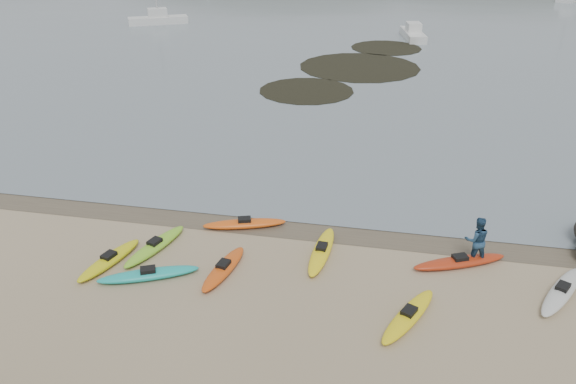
# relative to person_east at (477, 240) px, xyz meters

# --- Properties ---
(ground) EXTENTS (600.00, 600.00, 0.00)m
(ground) POSITION_rel_person_east_xyz_m (-7.78, 1.64, -0.98)
(ground) COLOR tan
(ground) RESTS_ON ground
(wet_sand) EXTENTS (60.00, 60.00, 0.00)m
(wet_sand) POSITION_rel_person_east_xyz_m (-7.78, 1.34, -0.97)
(wet_sand) COLOR brown
(wet_sand) RESTS_ON ground
(kayaks) EXTENTS (18.92, 7.59, 0.34)m
(kayaks) POSITION_rel_person_east_xyz_m (-6.96, -1.83, -0.81)
(kayaks) COLOR yellow
(kayaks) RESTS_ON ground
(person_east) EXTENTS (1.06, 0.88, 1.96)m
(person_east) POSITION_rel_person_east_xyz_m (0.00, 0.00, 0.00)
(person_east) COLOR navy
(person_east) RESTS_ON ground
(kelp_mats) EXTENTS (12.53, 23.42, 0.04)m
(kelp_mats) POSITION_rel_person_east_xyz_m (-7.29, 29.71, -0.95)
(kelp_mats) COLOR black
(kelp_mats) RESTS_ON water
(far_hills) EXTENTS (550.00, 135.00, 80.00)m
(far_hills) POSITION_rel_person_east_xyz_m (31.60, 195.61, -16.91)
(far_hills) COLOR #384235
(far_hills) RESTS_ON ground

